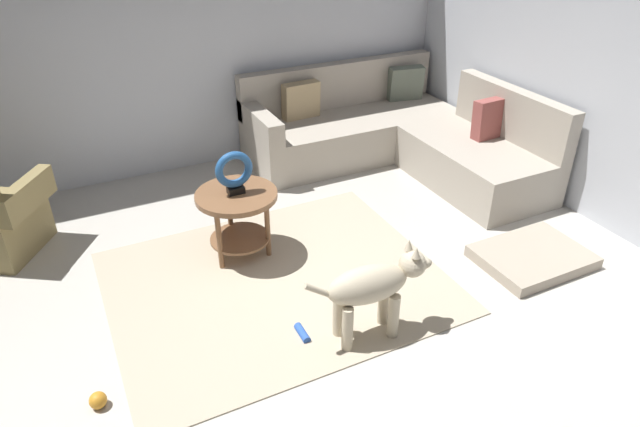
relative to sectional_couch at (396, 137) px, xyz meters
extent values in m
cube|color=beige|center=(-1.99, -2.01, -0.34)|extent=(6.00, 6.00, 0.10)
cube|color=silver|center=(-1.99, 0.93, 1.06)|extent=(6.00, 0.12, 2.70)
cube|color=#BCAD93|center=(-1.84, -1.31, -0.29)|extent=(2.30, 1.90, 0.01)
cube|color=#B2A899|center=(-0.26, 0.39, -0.08)|extent=(2.20, 0.85, 0.42)
cube|color=#B2A899|center=(-0.26, 0.75, 0.36)|extent=(2.20, 0.14, 0.46)
cube|color=#B2A899|center=(0.41, -0.73, -0.08)|extent=(0.85, 1.40, 0.42)
cube|color=#B2A899|center=(0.77, -0.73, 0.36)|extent=(0.14, 1.40, 0.46)
cube|color=#B2A899|center=(-1.28, 0.39, 0.24)|extent=(0.16, 0.85, 0.22)
cube|color=slate|center=(0.49, 0.60, 0.30)|extent=(0.40, 0.22, 0.39)
cube|color=tan|center=(-0.76, 0.60, 0.30)|extent=(0.39, 0.16, 0.38)
cube|color=#994C47|center=(0.62, -0.63, 0.30)|extent=(0.39, 0.17, 0.39)
cube|color=olive|center=(-3.32, -0.17, 0.22)|extent=(0.41, 0.56, 0.22)
cylinder|color=brown|center=(-1.95, -0.87, 0.23)|extent=(0.60, 0.60, 0.04)
cylinder|color=brown|center=(-1.95, -0.87, -0.14)|extent=(0.45, 0.45, 0.02)
cylinder|color=brown|center=(-1.95, -0.65, -0.04)|extent=(0.04, 0.04, 0.50)
cylinder|color=brown|center=(-2.14, -0.98, -0.04)|extent=(0.04, 0.04, 0.50)
cylinder|color=brown|center=(-1.76, -0.98, -0.04)|extent=(0.04, 0.04, 0.50)
cube|color=black|center=(-1.95, -0.87, 0.27)|extent=(0.12, 0.08, 0.05)
torus|color=#265999|center=(-1.95, -0.87, 0.44)|extent=(0.28, 0.06, 0.28)
cube|color=#B2A38E|center=(-0.01, -1.93, -0.25)|extent=(0.80, 0.60, 0.09)
cylinder|color=beige|center=(-1.39, -2.01, -0.13)|extent=(0.07, 0.07, 0.32)
cylinder|color=beige|center=(-1.40, -2.15, -0.13)|extent=(0.07, 0.07, 0.32)
cylinder|color=beige|center=(-1.70, -1.99, -0.13)|extent=(0.07, 0.07, 0.32)
cylinder|color=beige|center=(-1.71, -2.12, -0.13)|extent=(0.07, 0.07, 0.32)
ellipsoid|color=beige|center=(-1.55, -2.07, 0.11)|extent=(0.54, 0.26, 0.24)
sphere|color=beige|center=(-1.25, -2.09, 0.18)|extent=(0.17, 0.17, 0.17)
ellipsoid|color=beige|center=(-1.17, -2.10, 0.16)|extent=(0.13, 0.08, 0.07)
cone|color=beige|center=(-1.26, -2.05, 0.30)|extent=(0.06, 0.06, 0.07)
cone|color=beige|center=(-1.26, -2.14, 0.30)|extent=(0.06, 0.06, 0.07)
cylinder|color=beige|center=(-1.86, -2.04, 0.15)|extent=(0.20, 0.05, 0.16)
sphere|color=orange|center=(-3.14, -1.91, -0.24)|extent=(0.10, 0.10, 0.10)
cylinder|color=blue|center=(-1.91, -1.90, -0.27)|extent=(0.05, 0.16, 0.05)
camera|label=1|loc=(-2.98, -4.33, 2.18)|focal=31.41mm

